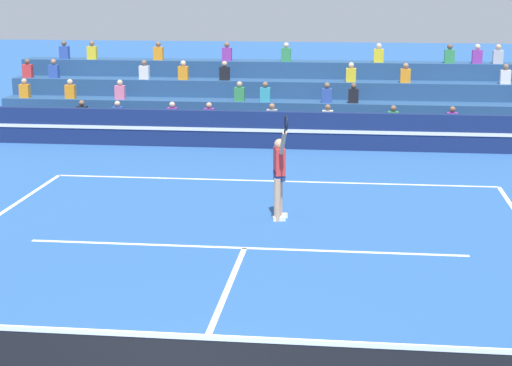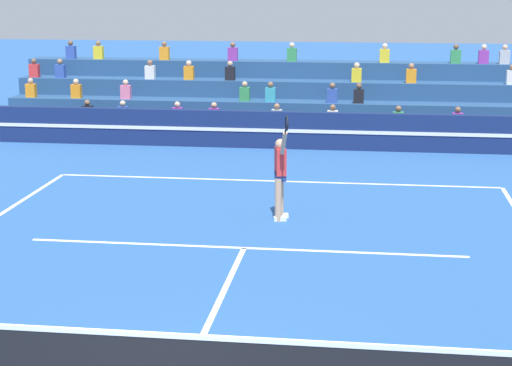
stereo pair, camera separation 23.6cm
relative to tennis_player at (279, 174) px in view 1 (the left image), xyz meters
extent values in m
cube|color=white|center=(-0.47, 3.45, -0.98)|extent=(11.00, 0.10, 0.01)
cube|color=white|center=(-0.47, -2.02, -0.98)|extent=(8.25, 0.10, 0.01)
cube|color=white|center=(-0.47, -8.45, 0.05)|extent=(11.90, 0.04, 0.06)
cube|color=navy|center=(-0.47, 7.69, -0.43)|extent=(18.00, 0.24, 1.10)
cube|color=white|center=(-0.47, 7.56, -0.43)|extent=(18.00, 0.02, 0.10)
cube|color=navy|center=(-0.47, 8.97, -0.71)|extent=(18.93, 0.95, 0.55)
cube|color=silver|center=(0.71, 8.79, -0.21)|extent=(0.32, 0.22, 0.44)
sphere|color=brown|center=(0.71, 8.79, 0.11)|extent=(0.18, 0.18, 0.18)
cube|color=purple|center=(-4.13, 8.79, -0.21)|extent=(0.32, 0.22, 0.44)
sphere|color=beige|center=(-4.13, 8.79, 0.11)|extent=(0.18, 0.18, 0.18)
cube|color=#338C4C|center=(2.69, 8.79, -0.21)|extent=(0.32, 0.22, 0.44)
sphere|color=brown|center=(2.69, 8.79, 0.11)|extent=(0.18, 0.18, 0.18)
cube|color=#2D4CA5|center=(-5.88, 8.79, -0.21)|extent=(0.32, 0.22, 0.44)
sphere|color=beige|center=(-5.88, 8.79, 0.11)|extent=(0.18, 0.18, 0.18)
cube|color=purple|center=(4.44, 8.79, -0.21)|extent=(0.32, 0.22, 0.44)
sphere|color=brown|center=(4.44, 8.79, 0.11)|extent=(0.18, 0.18, 0.18)
cube|color=purple|center=(-2.97, 8.79, -0.21)|extent=(0.32, 0.22, 0.44)
sphere|color=tan|center=(-2.97, 8.79, 0.11)|extent=(0.18, 0.18, 0.18)
cube|color=#B2B2B7|center=(-1.01, 8.79, -0.21)|extent=(0.32, 0.22, 0.44)
sphere|color=#9E7051|center=(-1.01, 8.79, 0.11)|extent=(0.18, 0.18, 0.18)
cube|color=black|center=(-7.03, 8.79, -0.21)|extent=(0.32, 0.22, 0.44)
sphere|color=brown|center=(-7.03, 8.79, 0.11)|extent=(0.18, 0.18, 0.18)
cube|color=navy|center=(-0.47, 9.92, -0.43)|extent=(18.93, 0.95, 1.10)
cube|color=orange|center=(-7.70, 9.74, 0.34)|extent=(0.32, 0.22, 0.44)
sphere|color=beige|center=(-7.70, 9.74, 0.66)|extent=(0.18, 0.18, 0.18)
cube|color=#2D4CA5|center=(0.64, 9.74, 0.34)|extent=(0.32, 0.22, 0.44)
sphere|color=brown|center=(0.64, 9.74, 0.66)|extent=(0.18, 0.18, 0.18)
cube|color=teal|center=(-1.31, 9.74, 0.34)|extent=(0.32, 0.22, 0.44)
sphere|color=brown|center=(-1.31, 9.74, 0.66)|extent=(0.18, 0.18, 0.18)
cube|color=pink|center=(-6.04, 9.74, 0.34)|extent=(0.32, 0.22, 0.44)
sphere|color=beige|center=(-6.04, 9.74, 0.66)|extent=(0.18, 0.18, 0.18)
cube|color=black|center=(1.47, 9.74, 0.34)|extent=(0.32, 0.22, 0.44)
sphere|color=brown|center=(1.47, 9.74, 0.66)|extent=(0.18, 0.18, 0.18)
cube|color=orange|center=(-9.25, 9.74, 0.34)|extent=(0.32, 0.22, 0.44)
sphere|color=tan|center=(-9.25, 9.74, 0.66)|extent=(0.18, 0.18, 0.18)
cube|color=#338C4C|center=(-2.14, 9.74, 0.34)|extent=(0.32, 0.22, 0.44)
sphere|color=tan|center=(-2.14, 9.74, 0.66)|extent=(0.18, 0.18, 0.18)
cube|color=navy|center=(-0.47, 10.87, -0.16)|extent=(18.93, 0.95, 1.65)
cube|color=black|center=(-2.76, 10.69, 0.89)|extent=(0.32, 0.22, 0.44)
sphere|color=tan|center=(-2.76, 10.69, 1.21)|extent=(0.18, 0.18, 0.18)
cube|color=orange|center=(3.11, 10.69, 0.89)|extent=(0.32, 0.22, 0.44)
sphere|color=#9E7051|center=(3.11, 10.69, 1.21)|extent=(0.18, 0.18, 0.18)
cube|color=silver|center=(-5.46, 10.69, 0.89)|extent=(0.32, 0.22, 0.44)
sphere|color=brown|center=(-5.46, 10.69, 1.21)|extent=(0.18, 0.18, 0.18)
cube|color=#2D4CA5|center=(-8.57, 10.69, 0.89)|extent=(0.32, 0.22, 0.44)
sphere|color=#9E7051|center=(-8.57, 10.69, 1.21)|extent=(0.18, 0.18, 0.18)
cube|color=red|center=(-9.48, 10.69, 0.89)|extent=(0.32, 0.22, 0.44)
sphere|color=brown|center=(-9.48, 10.69, 1.21)|extent=(0.18, 0.18, 0.18)
cube|color=yellow|center=(1.38, 10.69, 0.89)|extent=(0.32, 0.22, 0.44)
sphere|color=beige|center=(1.38, 10.69, 1.21)|extent=(0.18, 0.18, 0.18)
cube|color=silver|center=(6.24, 10.69, 0.89)|extent=(0.32, 0.22, 0.44)
sphere|color=brown|center=(6.24, 10.69, 1.21)|extent=(0.18, 0.18, 0.18)
cube|color=orange|center=(-4.14, 10.69, 0.89)|extent=(0.32, 0.22, 0.44)
sphere|color=beige|center=(-4.14, 10.69, 1.21)|extent=(0.18, 0.18, 0.18)
cube|color=navy|center=(-0.47, 11.82, 0.12)|extent=(18.93, 0.95, 2.20)
cube|color=purple|center=(-2.82, 11.64, 1.44)|extent=(0.32, 0.22, 0.44)
sphere|color=brown|center=(-2.82, 11.64, 1.76)|extent=(0.18, 0.18, 0.18)
cube|color=yellow|center=(-7.51, 11.64, 1.44)|extent=(0.32, 0.22, 0.44)
sphere|color=brown|center=(-7.51, 11.64, 1.76)|extent=(0.18, 0.18, 0.18)
cube|color=orange|center=(-5.18, 11.64, 1.44)|extent=(0.32, 0.22, 0.44)
sphere|color=brown|center=(-5.18, 11.64, 1.76)|extent=(0.18, 0.18, 0.18)
cube|color=purple|center=(5.46, 11.64, 1.44)|extent=(0.32, 0.22, 0.44)
sphere|color=beige|center=(5.46, 11.64, 1.76)|extent=(0.18, 0.18, 0.18)
cube|color=#338C4C|center=(-0.81, 11.64, 1.44)|extent=(0.32, 0.22, 0.44)
sphere|color=beige|center=(-0.81, 11.64, 1.76)|extent=(0.18, 0.18, 0.18)
cube|color=#2D4CA5|center=(-8.50, 11.64, 1.44)|extent=(0.32, 0.22, 0.44)
sphere|color=brown|center=(-8.50, 11.64, 1.76)|extent=(0.18, 0.18, 0.18)
cube|color=#B2B2B7|center=(6.13, 11.64, 1.44)|extent=(0.32, 0.22, 0.44)
sphere|color=tan|center=(6.13, 11.64, 1.76)|extent=(0.18, 0.18, 0.18)
cube|color=yellow|center=(2.27, 11.64, 1.44)|extent=(0.32, 0.22, 0.44)
sphere|color=beige|center=(2.27, 11.64, 1.76)|extent=(0.18, 0.18, 0.18)
cube|color=#338C4C|center=(4.57, 11.64, 1.44)|extent=(0.32, 0.22, 0.44)
sphere|color=brown|center=(4.57, 11.64, 1.76)|extent=(0.18, 0.18, 0.18)
cylinder|color=tan|center=(-0.01, 0.13, -0.53)|extent=(0.14, 0.14, 0.90)
cylinder|color=tan|center=(-0.03, -0.10, -0.53)|extent=(0.14, 0.14, 0.90)
cube|color=navy|center=(0.00, 0.03, -0.04)|extent=(0.27, 0.36, 0.20)
cube|color=red|center=(0.00, 0.03, 0.26)|extent=(0.28, 0.40, 0.56)
sphere|color=tan|center=(0.00, 0.03, 0.62)|extent=(0.22, 0.22, 0.22)
cube|color=white|center=(0.03, 0.14, -0.94)|extent=(0.28, 0.18, 0.09)
cube|color=white|center=(0.01, -0.09, -0.94)|extent=(0.28, 0.18, 0.09)
cylinder|color=tan|center=(-0.06, 0.26, 0.20)|extent=(0.09, 0.09, 0.56)
cylinder|color=tan|center=(0.10, -0.36, 0.72)|extent=(0.20, 0.44, 0.53)
cylinder|color=black|center=(0.16, -0.59, 1.04)|extent=(0.07, 0.16, 0.19)
torus|color=black|center=(0.19, -0.70, 1.18)|extent=(0.14, 0.42, 0.43)
camera|label=1|loc=(1.49, -17.15, 3.92)|focal=60.00mm
camera|label=2|loc=(1.72, -17.12, 3.92)|focal=60.00mm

